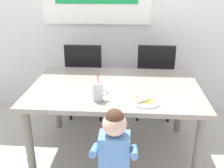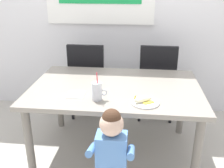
# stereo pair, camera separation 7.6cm
# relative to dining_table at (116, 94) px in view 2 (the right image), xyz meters

# --- Properties ---
(ground_plane) EXTENTS (24.00, 24.00, 0.00)m
(ground_plane) POSITION_rel_dining_table_xyz_m (0.00, 0.00, -0.65)
(ground_plane) COLOR #B7B2A8
(dining_table) EXTENTS (1.56, 1.04, 0.73)m
(dining_table) POSITION_rel_dining_table_xyz_m (0.00, 0.00, 0.00)
(dining_table) COLOR gray
(dining_table) RESTS_ON ground
(dining_chair_left) EXTENTS (0.44, 0.45, 0.96)m
(dining_chair_left) POSITION_rel_dining_table_xyz_m (-0.40, 0.72, -0.10)
(dining_chair_left) COLOR black
(dining_chair_left) RESTS_ON ground
(dining_chair_right) EXTENTS (0.44, 0.44, 0.96)m
(dining_chair_right) POSITION_rel_dining_table_xyz_m (0.43, 0.76, -0.10)
(dining_chair_right) COLOR black
(dining_chair_right) RESTS_ON ground
(toddler_standing) EXTENTS (0.33, 0.24, 0.84)m
(toddler_standing) POSITION_rel_dining_table_xyz_m (0.04, -0.68, -0.12)
(toddler_standing) COLOR #3F4760
(toddler_standing) RESTS_ON ground
(milk_cup) EXTENTS (0.13, 0.08, 0.25)m
(milk_cup) POSITION_rel_dining_table_xyz_m (-0.12, -0.31, 0.15)
(milk_cup) COLOR silver
(milk_cup) RESTS_ON dining_table
(snack_plate) EXTENTS (0.23, 0.23, 0.01)m
(snack_plate) POSITION_rel_dining_table_xyz_m (0.27, -0.34, 0.09)
(snack_plate) COLOR white
(snack_plate) RESTS_ON dining_table
(peeled_banana) EXTENTS (0.17, 0.14, 0.07)m
(peeled_banana) POSITION_rel_dining_table_xyz_m (0.25, -0.34, 0.11)
(peeled_banana) COLOR #F4EAC6
(peeled_banana) RESTS_ON snack_plate
(paper_napkin) EXTENTS (0.15, 0.15, 0.00)m
(paper_napkin) POSITION_rel_dining_table_xyz_m (-0.32, -0.23, 0.08)
(paper_napkin) COLOR silver
(paper_napkin) RESTS_ON dining_table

